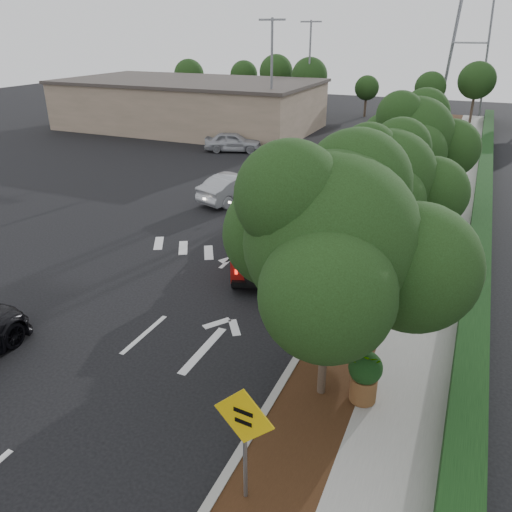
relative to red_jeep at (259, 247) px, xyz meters
The scene contains 18 objects.
ground 5.56m from the red_jeep, 105.38° to the right, with size 120.00×120.00×0.00m, color black.
curb 7.48m from the red_jeep, 64.91° to the left, with size 0.20×70.00×0.15m, color #9E9B93.
planting_strip 7.96m from the red_jeep, 58.33° to the left, with size 1.80×70.00×0.12m, color black.
sidewalk 9.09m from the red_jeep, 48.04° to the left, with size 2.00×70.00×0.12m, color gray.
hedge 10.05m from the red_jeep, 42.08° to the left, with size 0.80×70.00×0.80m, color black.
commercial_building 30.28m from the red_jeep, 125.21° to the left, with size 22.00×12.00×4.00m, color #87755D.
transmission_tower 42.98m from the red_jeep, 83.92° to the left, with size 7.00×4.00×28.00m, color slate, non-canonical shape.
street_tree_near 7.18m from the red_jeep, 54.29° to the right, with size 3.80×3.80×5.92m, color black, non-canonical shape.
street_tree_mid 4.44m from the red_jeep, 16.47° to the left, with size 3.20×3.20×5.32m, color black, non-canonical shape.
street_tree_far 8.82m from the red_jeep, 61.77° to the left, with size 3.40×3.40×5.62m, color black, non-canonical shape.
light_pole_a 22.22m from the red_jeep, 110.99° to the left, with size 2.00×0.22×9.00m, color slate, non-canonical shape.
light_pole_b 33.94m from the red_jeep, 105.30° to the left, with size 2.00×0.22×9.00m, color slate, non-canonical shape.
red_jeep is the anchor object (origin of this frame).
silver_suv_ahead 2.86m from the red_jeep, 99.48° to the left, with size 2.79×6.05×1.68m, color #A8ABAF.
silver_sedan_oncoming 8.53m from the red_jeep, 121.37° to the left, with size 1.53×4.40×1.45m, color #999BA0.
parked_suv 20.08m from the red_jeep, 118.82° to the left, with size 1.67×4.15×1.42m, color #ACAEB4.
speed_hump_sign 10.04m from the red_jeep, 68.23° to the right, with size 1.21×0.14×2.58m.
terracotta_planter 7.66m from the red_jeep, 47.74° to the right, with size 0.80×0.80×1.40m.
Camera 1 is at (8.07, -10.13, 8.28)m, focal length 35.00 mm.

